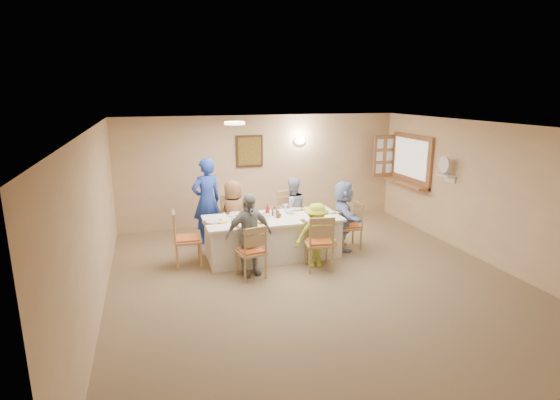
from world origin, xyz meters
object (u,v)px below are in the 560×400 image
object	(u,v)px
chair_back_left	(233,221)
chair_back_right	(290,216)
diner_back_left	(233,214)
serving_hatch	(411,160)
diner_back_right	(292,210)
chair_left_end	(188,238)
condiment_ketchup	(267,210)
caregiver	(207,201)
diner_front_right	(316,235)
chair_front_right	(319,242)
desk_fan	(446,168)
chair_front_left	(251,251)
diner_right_end	(343,215)
diner_front_left	(249,235)
chair_right_end	(349,226)
dining_table	(273,237)

from	to	relation	value
chair_back_left	chair_back_right	xyz separation A→B (m)	(1.20, 0.00, 0.01)
diner_back_left	chair_back_left	bearing A→B (deg)	-100.66
serving_hatch	diner_back_right	size ratio (longest dim) A/B	1.11
chair_left_end	condiment_ketchup	size ratio (longest dim) A/B	4.18
condiment_ketchup	chair_left_end	bearing A→B (deg)	-177.67
serving_hatch	condiment_ketchup	bearing A→B (deg)	-164.06
caregiver	condiment_ketchup	distance (m)	1.46
chair_left_end	diner_front_right	distance (m)	2.26
diner_back_left	serving_hatch	bearing A→B (deg)	175.17
chair_left_end	caregiver	size ratio (longest dim) A/B	0.58
chair_front_right	chair_back_left	bearing A→B (deg)	-44.81
desk_fan	condiment_ketchup	world-z (taller)	desk_fan
chair_back_left	chair_left_end	xyz separation A→B (m)	(-0.95, -0.80, 0.00)
chair_front_left	diner_back_right	distance (m)	1.92
diner_front_right	condiment_ketchup	bearing A→B (deg)	143.02
diner_back_right	condiment_ketchup	world-z (taller)	diner_back_right
caregiver	condiment_ketchup	bearing A→B (deg)	111.64
diner_back_right	diner_right_end	bearing A→B (deg)	133.18
desk_fan	chair_back_left	size ratio (longest dim) A/B	0.30
chair_front_left	diner_front_left	distance (m)	0.27
diner_back_left	diner_right_end	bearing A→B (deg)	150.74
chair_back_right	chair_back_left	bearing A→B (deg)	178.17
chair_right_end	diner_front_right	xyz separation A→B (m)	(-0.95, -0.68, 0.11)
chair_front_left	diner_right_end	world-z (taller)	diner_right_end
diner_back_right	caregiver	xyz separation A→B (m)	(-1.65, 0.47, 0.20)
diner_right_end	dining_table	bearing A→B (deg)	101.01
chair_front_left	chair_right_end	distance (m)	2.29
chair_back_right	diner_right_end	size ratio (longest dim) A/B	0.75
chair_back_left	condiment_ketchup	size ratio (longest dim) A/B	4.14
chair_back_left	chair_back_right	world-z (taller)	chair_back_right
desk_fan	diner_right_end	world-z (taller)	desk_fan
diner_front_left	diner_right_end	world-z (taller)	diner_front_left
serving_hatch	chair_back_right	bearing A→B (deg)	-174.13
diner_back_right	chair_front_left	bearing A→B (deg)	43.82
dining_table	diner_back_left	world-z (taller)	diner_back_left
chair_left_end	diner_right_end	size ratio (longest dim) A/B	0.74
dining_table	chair_front_right	bearing A→B (deg)	-53.13
diner_front_right	caregiver	bearing A→B (deg)	142.41
dining_table	caregiver	size ratio (longest dim) A/B	1.43
serving_hatch	diner_front_right	bearing A→B (deg)	-149.10
desk_fan	chair_left_end	world-z (taller)	desk_fan
chair_front_right	chair_front_left	bearing A→B (deg)	8.32
chair_front_left	diner_front_left	bearing A→B (deg)	-100.32
serving_hatch	chair_front_left	bearing A→B (deg)	-155.51
desk_fan	diner_back_right	world-z (taller)	desk_fan
chair_right_end	diner_right_end	size ratio (longest dim) A/B	0.68
desk_fan	chair_left_end	distance (m)	5.14
desk_fan	diner_back_left	size ratio (longest dim) A/B	0.22
serving_hatch	condiment_ketchup	distance (m)	3.86
diner_front_right	diner_front_left	bearing A→B (deg)	-169.63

